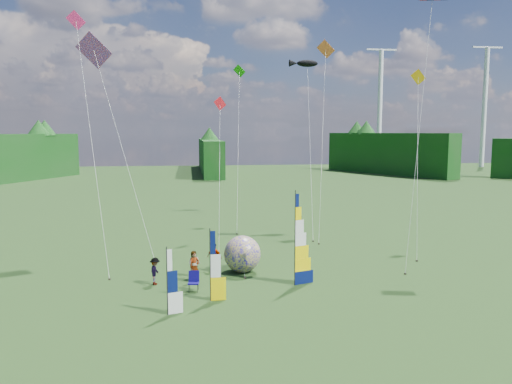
{
  "coord_description": "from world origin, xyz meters",
  "views": [
    {
      "loc": [
        -4.85,
        -24.24,
        8.94
      ],
      "look_at": [
        -1.0,
        4.0,
        5.5
      ],
      "focal_mm": 35.0,
      "sensor_mm": 36.0,
      "label": 1
    }
  ],
  "objects": [
    {
      "name": "spectator_a",
      "position": [
        -4.59,
        5.07,
        0.93
      ],
      "size": [
        0.81,
        0.75,
        1.85
      ],
      "primitive_type": "imported",
      "rotation": [
        0.0,
        0.0,
        0.62
      ],
      "color": "#66594C",
      "rests_on": "ground"
    },
    {
      "name": "camp_chair",
      "position": [
        -4.66,
        3.21,
        0.57
      ],
      "size": [
        0.73,
        0.73,
        1.14
      ],
      "primitive_type": null,
      "rotation": [
        0.0,
        0.0,
        -0.11
      ],
      "color": "#08044A",
      "rests_on": "ground"
    },
    {
      "name": "spectator_c",
      "position": [
        -6.88,
        4.79,
        0.81
      ],
      "size": [
        0.56,
        1.1,
        1.62
      ],
      "primitive_type": "imported",
      "rotation": [
        0.0,
        0.0,
        1.4
      ],
      "color": "#66594C",
      "rests_on": "ground"
    },
    {
      "name": "kite_parafoil",
      "position": [
        10.34,
        7.19,
        9.96
      ],
      "size": [
        9.73,
        10.44,
        19.92
      ],
      "primitive_type": null,
      "rotation": [
        0.0,
        0.0,
        -0.38
      ],
      "color": "#A21708",
      "rests_on": "ground"
    },
    {
      "name": "spectator_d",
      "position": [
        -3.26,
        7.2,
        0.91
      ],
      "size": [
        1.13,
        0.96,
        1.82
      ],
      "primitive_type": "imported",
      "rotation": [
        0.0,
        0.0,
        2.55
      ],
      "color": "#66594C",
      "rests_on": "ground"
    },
    {
      "name": "turbine_left",
      "position": [
        70.0,
        95.0,
        15.0
      ],
      "size": [
        8.0,
        1.2,
        30.0
      ],
      "primitive_type": null,
      "color": "silver",
      "rests_on": "ground"
    },
    {
      "name": "feather_banner_main",
      "position": [
        1.23,
        3.56,
        2.7
      ],
      "size": [
        1.4,
        0.58,
        5.41
      ],
      "primitive_type": null,
      "rotation": [
        0.0,
        0.0,
        0.34
      ],
      "color": "#07124A",
      "rests_on": "ground"
    },
    {
      "name": "small_kite_orange",
      "position": [
        6.8,
        18.24,
        9.07
      ],
      "size": [
        9.45,
        12.97,
        18.14
      ],
      "primitive_type": null,
      "rotation": [
        0.0,
        0.0,
        -0.37
      ],
      "color": "orange",
      "rests_on": "ground"
    },
    {
      "name": "spectator_b",
      "position": [
        -4.57,
        6.08,
        0.82
      ],
      "size": [
        0.89,
        0.69,
        1.64
      ],
      "primitive_type": "imported",
      "rotation": [
        0.0,
        0.0,
        -0.44
      ],
      "color": "#66594C",
      "rests_on": "ground"
    },
    {
      "name": "kite_whale",
      "position": [
        6.09,
        19.86,
        8.52
      ],
      "size": [
        8.45,
        13.68,
        17.05
      ],
      "primitive_type": null,
      "rotation": [
        0.0,
        0.0,
        0.33
      ],
      "color": "black",
      "rests_on": "ground"
    },
    {
      "name": "bol_inflatable",
      "position": [
        -1.51,
        6.74,
        1.18
      ],
      "size": [
        2.95,
        2.95,
        2.37
      ],
      "primitive_type": "sphere",
      "rotation": [
        0.0,
        0.0,
        -0.29
      ],
      "color": "#0F009B",
      "rests_on": "ground"
    },
    {
      "name": "small_kite_red",
      "position": [
        -2.36,
        15.76,
        6.2
      ],
      "size": [
        6.3,
        9.84,
        12.4
      ],
      "primitive_type": null,
      "rotation": [
        0.0,
        0.0,
        0.42
      ],
      "color": "red",
      "rests_on": "ground"
    },
    {
      "name": "treeline_ring",
      "position": [
        0.0,
        0.0,
        4.0
      ],
      "size": [
        210.0,
        210.0,
        8.0
      ],
      "primitive_type": null,
      "color": "#0D440F",
      "rests_on": "ground"
    },
    {
      "name": "ground",
      "position": [
        0.0,
        0.0,
        0.0
      ],
      "size": [
        220.0,
        220.0,
        0.0
      ],
      "primitive_type": "plane",
      "color": "#2B4B1B",
      "rests_on": "ground"
    },
    {
      "name": "small_kite_green",
      "position": [
        -0.06,
        23.54,
        8.17
      ],
      "size": [
        7.92,
        12.46,
        16.35
      ],
      "primitive_type": null,
      "rotation": [
        0.0,
        0.0,
        -0.4
      ],
      "color": "#1BAB0D",
      "rests_on": "ground"
    },
    {
      "name": "kite_rainbow_delta",
      "position": [
        -9.41,
        12.27,
        8.6
      ],
      "size": [
        10.23,
        11.1,
        17.2
      ],
      "primitive_type": null,
      "rotation": [
        0.0,
        0.0,
        -0.14
      ],
      "color": "red",
      "rests_on": "ground"
    },
    {
      "name": "turbine_right",
      "position": [
        45.0,
        102.0,
        15.0
      ],
      "size": [
        8.0,
        1.2,
        30.0
      ],
      "primitive_type": null,
      "color": "silver",
      "rests_on": "ground"
    },
    {
      "name": "small_kite_pink",
      "position": [
        -10.99,
        9.17,
        8.79
      ],
      "size": [
        5.55,
        8.66,
        17.57
      ],
      "primitive_type": null,
      "rotation": [
        0.0,
        0.0,
        0.11
      ],
      "color": "#F92675",
      "rests_on": "ground"
    },
    {
      "name": "small_kite_yellow",
      "position": [
        12.38,
        11.49,
        7.24
      ],
      "size": [
        5.95,
        10.03,
        14.49
      ],
      "primitive_type": null,
      "rotation": [
        0.0,
        0.0,
        -0.06
      ],
      "color": "#FFAD09",
      "rests_on": "ground"
    },
    {
      "name": "side_banner_far",
      "position": [
        -5.96,
        -0.27,
        1.65
      ],
      "size": [
        0.96,
        0.36,
        3.29
      ],
      "primitive_type": null,
      "rotation": [
        0.0,
        0.0,
        0.28
      ],
      "color": "white",
      "rests_on": "ground"
    },
    {
      "name": "side_banner_left",
      "position": [
        -3.78,
        1.48,
        1.9
      ],
      "size": [
        1.05,
        0.17,
        3.79
      ],
      "primitive_type": null,
      "rotation": [
        0.0,
        0.0,
        0.06
      ],
      "color": "#FBD901",
      "rests_on": "ground"
    }
  ]
}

